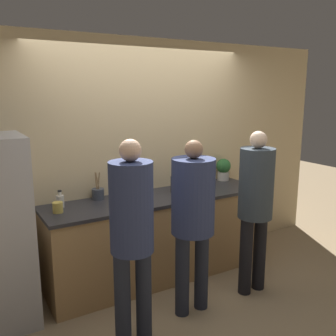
{
  "coord_description": "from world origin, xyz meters",
  "views": [
    {
      "loc": [
        -1.88,
        -3.02,
        2.05
      ],
      "look_at": [
        0.0,
        0.15,
        1.28
      ],
      "focal_mm": 40.0,
      "sensor_mm": 36.0,
      "label": 1
    }
  ],
  "objects_px": {
    "bottle_dark": "(174,184)",
    "cup_yellow": "(58,207)",
    "person_left": "(132,228)",
    "person_center": "(193,210)",
    "fruit_bowl": "(198,182)",
    "potted_plant": "(223,169)",
    "utensil_crock": "(98,193)",
    "bottle_clear": "(60,201)",
    "person_right": "(255,199)"
  },
  "relations": [
    {
      "from": "bottle_clear",
      "to": "person_right",
      "type": "bearing_deg",
      "value": -28.48
    },
    {
      "from": "bottle_dark",
      "to": "potted_plant",
      "type": "bearing_deg",
      "value": 12.17
    },
    {
      "from": "bottle_clear",
      "to": "fruit_bowl",
      "type": "bearing_deg",
      "value": -1.03
    },
    {
      "from": "utensil_crock",
      "to": "potted_plant",
      "type": "height_order",
      "value": "utensil_crock"
    },
    {
      "from": "person_right",
      "to": "bottle_dark",
      "type": "height_order",
      "value": "person_right"
    },
    {
      "from": "utensil_crock",
      "to": "potted_plant",
      "type": "distance_m",
      "value": 1.67
    },
    {
      "from": "cup_yellow",
      "to": "bottle_clear",
      "type": "bearing_deg",
      "value": 67.43
    },
    {
      "from": "person_right",
      "to": "fruit_bowl",
      "type": "relative_size",
      "value": 5.7
    },
    {
      "from": "utensil_crock",
      "to": "bottle_clear",
      "type": "xyz_separation_m",
      "value": [
        -0.41,
        -0.08,
        0.0
      ]
    },
    {
      "from": "bottle_clear",
      "to": "potted_plant",
      "type": "relative_size",
      "value": 0.62
    },
    {
      "from": "person_left",
      "to": "bottle_dark",
      "type": "bearing_deg",
      "value": 44.5
    },
    {
      "from": "cup_yellow",
      "to": "person_left",
      "type": "bearing_deg",
      "value": -69.27
    },
    {
      "from": "fruit_bowl",
      "to": "utensil_crock",
      "type": "height_order",
      "value": "utensil_crock"
    },
    {
      "from": "person_center",
      "to": "bottle_dark",
      "type": "height_order",
      "value": "person_center"
    },
    {
      "from": "utensil_crock",
      "to": "bottle_dark",
      "type": "distance_m",
      "value": 0.84
    },
    {
      "from": "fruit_bowl",
      "to": "potted_plant",
      "type": "height_order",
      "value": "potted_plant"
    },
    {
      "from": "bottle_clear",
      "to": "potted_plant",
      "type": "distance_m",
      "value": 2.08
    },
    {
      "from": "person_center",
      "to": "fruit_bowl",
      "type": "relative_size",
      "value": 5.57
    },
    {
      "from": "utensil_crock",
      "to": "cup_yellow",
      "type": "height_order",
      "value": "utensil_crock"
    },
    {
      "from": "person_center",
      "to": "person_right",
      "type": "relative_size",
      "value": 0.98
    },
    {
      "from": "potted_plant",
      "to": "utensil_crock",
      "type": "bearing_deg",
      "value": -179.93
    },
    {
      "from": "person_right",
      "to": "utensil_crock",
      "type": "xyz_separation_m",
      "value": [
        -1.27,
        0.99,
        0.0
      ]
    },
    {
      "from": "fruit_bowl",
      "to": "bottle_dark",
      "type": "distance_m",
      "value": 0.39
    },
    {
      "from": "fruit_bowl",
      "to": "bottle_dark",
      "type": "height_order",
      "value": "bottle_dark"
    },
    {
      "from": "fruit_bowl",
      "to": "bottle_clear",
      "type": "xyz_separation_m",
      "value": [
        -1.61,
        0.03,
        0.01
      ]
    },
    {
      "from": "person_right",
      "to": "potted_plant",
      "type": "distance_m",
      "value": 1.07
    },
    {
      "from": "fruit_bowl",
      "to": "person_left",
      "type": "bearing_deg",
      "value": -142.68
    },
    {
      "from": "person_left",
      "to": "potted_plant",
      "type": "xyz_separation_m",
      "value": [
        1.8,
        1.12,
        0.07
      ]
    },
    {
      "from": "person_left",
      "to": "utensil_crock",
      "type": "relative_size",
      "value": 5.87
    },
    {
      "from": "potted_plant",
      "to": "person_center",
      "type": "bearing_deg",
      "value": -139.17
    },
    {
      "from": "person_left",
      "to": "bottle_clear",
      "type": "relative_size",
      "value": 9.95
    },
    {
      "from": "person_right",
      "to": "cup_yellow",
      "type": "relative_size",
      "value": 16.53
    },
    {
      "from": "utensil_crock",
      "to": "cup_yellow",
      "type": "xyz_separation_m",
      "value": [
        -0.48,
        -0.23,
        -0.01
      ]
    },
    {
      "from": "person_center",
      "to": "utensil_crock",
      "type": "xyz_separation_m",
      "value": [
        -0.53,
        0.98,
        -0.0
      ]
    },
    {
      "from": "cup_yellow",
      "to": "person_center",
      "type": "bearing_deg",
      "value": -36.62
    },
    {
      "from": "potted_plant",
      "to": "person_right",
      "type": "bearing_deg",
      "value": -111.55
    },
    {
      "from": "person_center",
      "to": "utensil_crock",
      "type": "relative_size",
      "value": 5.63
    },
    {
      "from": "fruit_bowl",
      "to": "cup_yellow",
      "type": "height_order",
      "value": "fruit_bowl"
    },
    {
      "from": "person_center",
      "to": "person_left",
      "type": "bearing_deg",
      "value": -167.7
    },
    {
      "from": "person_left",
      "to": "person_center",
      "type": "xyz_separation_m",
      "value": [
        0.67,
        0.15,
        -0.01
      ]
    },
    {
      "from": "person_center",
      "to": "bottle_dark",
      "type": "distance_m",
      "value": 0.85
    },
    {
      "from": "person_left",
      "to": "utensil_crock",
      "type": "xyz_separation_m",
      "value": [
        0.14,
        1.12,
        -0.02
      ]
    },
    {
      "from": "bottle_dark",
      "to": "bottle_clear",
      "type": "bearing_deg",
      "value": 175.16
    },
    {
      "from": "bottle_dark",
      "to": "cup_yellow",
      "type": "bearing_deg",
      "value": -177.99
    },
    {
      "from": "cup_yellow",
      "to": "person_right",
      "type": "bearing_deg",
      "value": -23.62
    },
    {
      "from": "fruit_bowl",
      "to": "cup_yellow",
      "type": "xyz_separation_m",
      "value": [
        -1.67,
        -0.12,
        -0.0
      ]
    },
    {
      "from": "cup_yellow",
      "to": "bottle_dark",
      "type": "bearing_deg",
      "value": 2.01
    },
    {
      "from": "person_center",
      "to": "bottle_clear",
      "type": "xyz_separation_m",
      "value": [
        -0.95,
        0.9,
        0.0
      ]
    },
    {
      "from": "person_left",
      "to": "bottle_dark",
      "type": "distance_m",
      "value": 1.34
    },
    {
      "from": "fruit_bowl",
      "to": "cup_yellow",
      "type": "distance_m",
      "value": 1.68
    }
  ]
}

